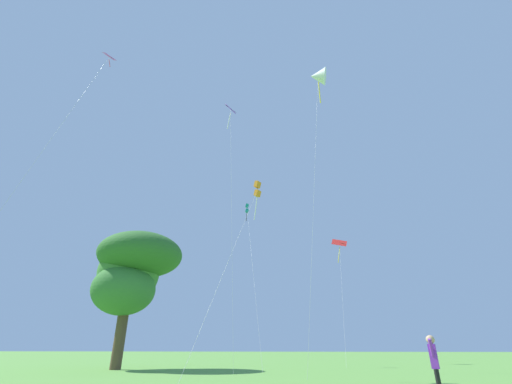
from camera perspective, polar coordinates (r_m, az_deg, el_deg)
kite_pink_low at (r=30.99m, az=-24.66°, el=17.62°), size 0.91×8.20×24.04m
kite_orange_box at (r=21.72m, az=0.14°, el=0.16°), size 1.61×7.95×11.23m
kite_purple_streamer at (r=36.96m, az=-4.31°, el=12.16°), size 3.10×6.94×25.64m
kite_teal_box at (r=37.57m, az=-1.47°, el=-3.05°), size 3.44×10.17×16.04m
kite_white_distant at (r=32.92m, az=10.25°, el=18.37°), size 3.04×5.48×24.57m
kite_red_high at (r=43.58m, az=13.68°, el=-8.93°), size 2.10×9.95×13.99m
person_in_blue_jacket at (r=12.27m, az=27.54°, el=-23.71°), size 0.28×0.57×1.78m
tree_left_oak at (r=30.99m, az=-19.78°, el=-11.98°), size 6.93×6.93×10.50m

